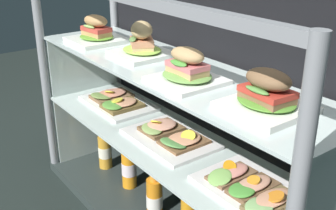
# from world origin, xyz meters

# --- Properties ---
(case_frame) EXTENTS (1.40, 0.41, 0.94)m
(case_frame) POSITION_xyz_m (0.00, 0.10, 0.52)
(case_frame) COLOR gray
(case_frame) RESTS_ON ground
(riser_lower_tier) EXTENTS (1.32, 0.33, 0.33)m
(riser_lower_tier) POSITION_xyz_m (0.00, 0.00, 0.21)
(riser_lower_tier) COLOR silver
(riser_lower_tier) RESTS_ON case_base_deck
(shelf_lower_glass) EXTENTS (1.34, 0.35, 0.01)m
(shelf_lower_glass) POSITION_xyz_m (0.00, 0.00, 0.38)
(shelf_lower_glass) COLOR silver
(shelf_lower_glass) RESTS_ON riser_lower_tier
(riser_upper_tier) EXTENTS (1.32, 0.33, 0.27)m
(riser_upper_tier) POSITION_xyz_m (0.00, 0.00, 0.52)
(riser_upper_tier) COLOR silver
(riser_upper_tier) RESTS_ON shelf_lower_glass
(shelf_upper_glass) EXTENTS (1.34, 0.35, 0.01)m
(shelf_upper_glass) POSITION_xyz_m (0.00, 0.00, 0.66)
(shelf_upper_glass) COLOR silver
(shelf_upper_glass) RESTS_ON riser_upper_tier
(plated_roll_sandwich_mid_right) EXTENTS (0.21, 0.21, 0.11)m
(plated_roll_sandwich_mid_right) POSITION_xyz_m (-0.45, -0.03, 0.71)
(plated_roll_sandwich_mid_right) COLOR white
(plated_roll_sandwich_mid_right) RESTS_ON shelf_upper_glass
(plated_roll_sandwich_near_right_corner) EXTENTS (0.20, 0.20, 0.13)m
(plated_roll_sandwich_near_right_corner) POSITION_xyz_m (-0.16, -0.01, 0.71)
(plated_roll_sandwich_near_right_corner) COLOR white
(plated_roll_sandwich_near_right_corner) RESTS_ON shelf_upper_glass
(plated_roll_sandwich_left_of_center) EXTENTS (0.20, 0.20, 0.11)m
(plated_roll_sandwich_left_of_center) POSITION_xyz_m (0.16, -0.05, 0.71)
(plated_roll_sandwich_left_of_center) COLOR white
(plated_roll_sandwich_left_of_center) RESTS_ON shelf_upper_glass
(plated_roll_sandwich_center) EXTENTS (0.20, 0.20, 0.11)m
(plated_roll_sandwich_center) POSITION_xyz_m (0.45, -0.02, 0.71)
(plated_roll_sandwich_center) COLOR white
(plated_roll_sandwich_center) RESTS_ON shelf_upper_glass
(open_sandwich_tray_right_of_center) EXTENTS (0.34, 0.22, 0.06)m
(open_sandwich_tray_right_of_center) POSITION_xyz_m (-0.41, 0.02, 0.41)
(open_sandwich_tray_right_of_center) COLOR white
(open_sandwich_tray_right_of_center) RESTS_ON shelf_lower_glass
(open_sandwich_tray_center) EXTENTS (0.34, 0.22, 0.06)m
(open_sandwich_tray_center) POSITION_xyz_m (-0.00, 0.01, 0.40)
(open_sandwich_tray_center) COLOR white
(open_sandwich_tray_center) RESTS_ON shelf_lower_glass
(open_sandwich_tray_far_left) EXTENTS (0.34, 0.23, 0.06)m
(open_sandwich_tray_far_left) POSITION_xyz_m (0.41, -0.01, 0.40)
(open_sandwich_tray_far_left) COLOR white
(open_sandwich_tray_far_left) RESTS_ON shelf_lower_glass
(juice_bottle_back_right) EXTENTS (0.06, 0.06, 0.22)m
(juice_bottle_back_right) POSITION_xyz_m (-0.49, -0.01, 0.13)
(juice_bottle_back_right) COLOR gold
(juice_bottle_back_right) RESTS_ON case_base_deck
(juice_bottle_near_post) EXTENTS (0.07, 0.07, 0.22)m
(juice_bottle_near_post) POSITION_xyz_m (-0.29, 0.00, 0.13)
(juice_bottle_near_post) COLOR orange
(juice_bottle_near_post) RESTS_ON case_base_deck
(juice_bottle_back_left) EXTENTS (0.07, 0.07, 0.20)m
(juice_bottle_back_left) POSITION_xyz_m (-0.06, -0.02, 0.12)
(juice_bottle_back_left) COLOR orange
(juice_bottle_back_left) RESTS_ON case_base_deck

